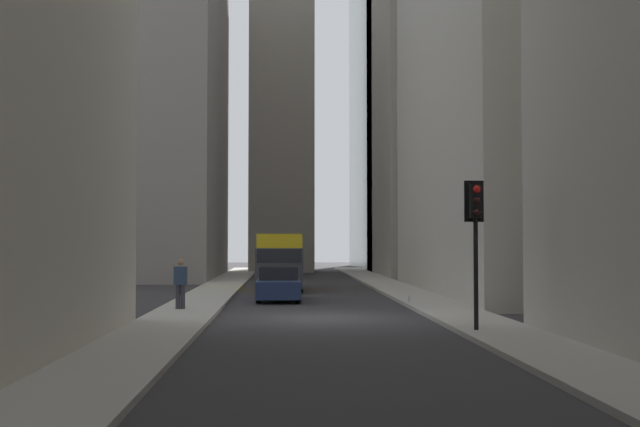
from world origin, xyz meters
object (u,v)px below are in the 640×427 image
at_px(delivery_truck, 280,261).
at_px(traffic_light_foreground, 476,220).
at_px(sedan_navy, 279,285).
at_px(discarded_bottle, 409,299).
at_px(pedestrian, 180,282).

distance_m(delivery_truck, traffic_light_foreground, 19.99).
relative_size(delivery_truck, sedan_navy, 1.50).
bearing_deg(traffic_light_foreground, discarded_bottle, 1.56).
xyz_separation_m(pedestrian, discarded_bottle, (2.58, -8.35, -0.82)).
bearing_deg(delivery_truck, traffic_light_foreground, -164.71).
bearing_deg(pedestrian, delivery_truck, -15.03).
distance_m(sedan_navy, discarded_bottle, 5.78).
height_order(delivery_truck, sedan_navy, delivery_truck).
xyz_separation_m(traffic_light_foreground, pedestrian, (6.76, 8.60, -1.96)).
distance_m(traffic_light_foreground, discarded_bottle, 9.74).
distance_m(delivery_truck, sedan_navy, 7.07).
bearing_deg(delivery_truck, discarded_bottle, -153.17).
bearing_deg(traffic_light_foreground, pedestrian, 51.85).
distance_m(delivery_truck, pedestrian, 12.91).
bearing_deg(pedestrian, traffic_light_foreground, -128.15).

